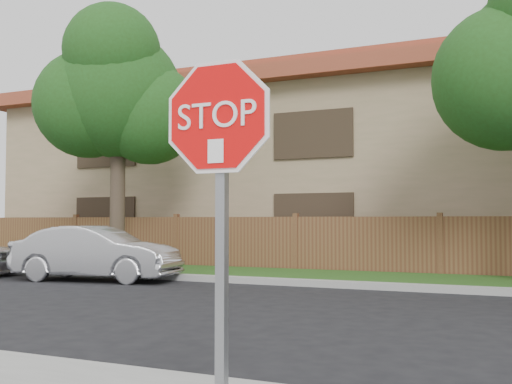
% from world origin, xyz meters
% --- Properties ---
extents(far_curb, '(70.00, 0.30, 0.15)m').
position_xyz_m(far_curb, '(0.00, 8.15, 0.07)').
color(far_curb, gray).
rests_on(far_curb, ground).
extents(grass_strip, '(70.00, 3.00, 0.12)m').
position_xyz_m(grass_strip, '(0.00, 9.80, 0.06)').
color(grass_strip, '#1E4714').
rests_on(grass_strip, ground).
extents(fence, '(70.00, 0.12, 1.60)m').
position_xyz_m(fence, '(0.00, 11.40, 0.80)').
color(fence, '#58321F').
rests_on(fence, ground).
extents(apartment_building, '(35.20, 9.20, 7.20)m').
position_xyz_m(apartment_building, '(0.00, 17.00, 3.53)').
color(apartment_building, '#93805B').
rests_on(apartment_building, ground).
extents(tree_left, '(4.80, 3.90, 7.78)m').
position_xyz_m(tree_left, '(-8.98, 9.57, 5.22)').
color(tree_left, '#382B21').
rests_on(tree_left, ground).
extents(stop_sign, '(1.01, 0.13, 2.55)m').
position_xyz_m(stop_sign, '(0.20, -1.48, 1.83)').
color(stop_sign, gray).
rests_on(stop_sign, sidewalk_near).
extents(sedan_left, '(4.29, 2.05, 1.36)m').
position_xyz_m(sedan_left, '(-7.72, 7.18, 0.68)').
color(sedan_left, '#B7B7BC').
rests_on(sedan_left, ground).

